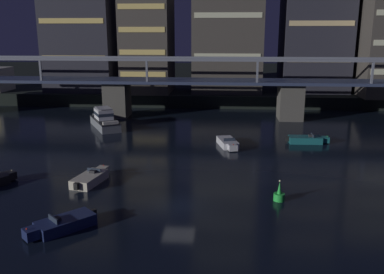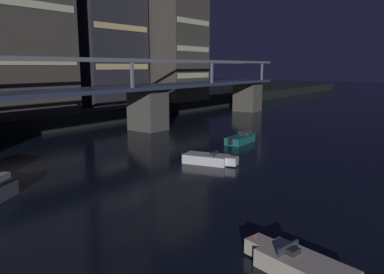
# 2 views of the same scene
# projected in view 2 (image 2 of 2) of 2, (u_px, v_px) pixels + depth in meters

# --- Properties ---
(river_bridge) EXTENTS (87.73, 6.40, 9.38)m
(river_bridge) POSITION_uv_depth(u_px,v_px,m) (57.00, 107.00, 39.14)
(river_bridge) COLOR #4C4944
(river_bridge) RESTS_ON ground
(tower_east_tall) EXTENTS (12.12, 10.51, 31.74)m
(tower_east_tall) POSITION_uv_depth(u_px,v_px,m) (100.00, 9.00, 62.25)
(tower_east_tall) COLOR #282833
(tower_east_tall) RESTS_ON far_riverbank
(tower_east_low) EXTENTS (9.83, 12.95, 23.90)m
(tower_east_low) POSITION_uv_depth(u_px,v_px,m) (166.00, 36.00, 69.50)
(tower_east_low) COLOR #423D38
(tower_east_low) RESTS_ON far_riverbank
(speedboat_near_right) EXTENTS (5.21, 1.91, 1.16)m
(speedboat_near_right) POSITION_uv_depth(u_px,v_px,m) (241.00, 139.00, 41.86)
(speedboat_near_right) COLOR #196066
(speedboat_near_right) RESTS_ON ground
(speedboat_mid_left) EXTENTS (2.72, 5.19, 1.16)m
(speedboat_mid_left) POSITION_uv_depth(u_px,v_px,m) (208.00, 159.00, 32.92)
(speedboat_mid_left) COLOR silver
(speedboat_mid_left) RESTS_ON ground
(speedboat_mid_center) EXTENTS (2.60, 5.21, 1.16)m
(speedboat_mid_center) POSITION_uv_depth(u_px,v_px,m) (300.00, 266.00, 15.28)
(speedboat_mid_center) COLOR beige
(speedboat_mid_center) RESTS_ON ground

